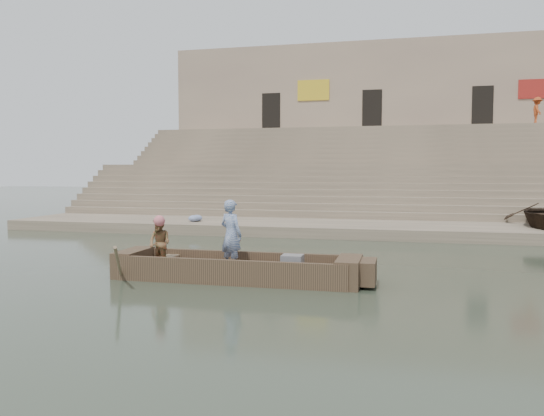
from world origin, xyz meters
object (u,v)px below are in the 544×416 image
at_px(main_rowboat, 236,275).
at_px(television, 292,264).
at_px(rowing_man, 160,243).
at_px(standing_man, 231,235).
at_px(pedestrian, 537,111).

height_order(main_rowboat, television, television).
bearing_deg(rowing_man, main_rowboat, 21.07).
relative_size(standing_man, television, 3.49).
height_order(standing_man, rowing_man, standing_man).
xyz_separation_m(main_rowboat, standing_man, (-0.13, 0.05, 0.91)).
relative_size(rowing_man, television, 2.52).
relative_size(main_rowboat, pedestrian, 3.14).
bearing_deg(standing_man, television, -156.95).
bearing_deg(television, main_rowboat, 180.00).
distance_m(main_rowboat, television, 1.33).
bearing_deg(main_rowboat, standing_man, 159.92).
xyz_separation_m(main_rowboat, rowing_man, (-1.80, -0.15, 0.69)).
distance_m(rowing_man, television, 3.12).
distance_m(standing_man, pedestrian, 26.34).
bearing_deg(pedestrian, main_rowboat, 152.67).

